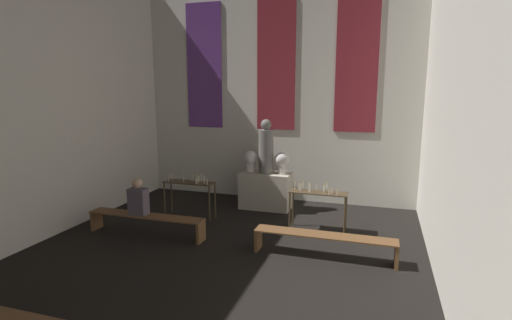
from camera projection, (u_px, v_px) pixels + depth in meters
wall_back at (277, 87)px, 10.29m from camera, size 7.36×0.16×5.84m
wall_right at (499, 92)px, 3.55m from camera, size 0.12×12.22×5.84m
altar at (266, 190)px, 9.83m from camera, size 1.23×0.64×0.89m
statue at (266, 149)px, 9.64m from camera, size 0.36×0.36×1.31m
flower_vase_left at (250, 159)px, 9.81m from camera, size 0.34×0.34×0.52m
flower_vase_right at (282, 161)px, 9.57m from camera, size 0.34×0.34×0.52m
candle_rack_left at (190, 187)px, 9.10m from camera, size 1.18×0.38×1.03m
candle_rack_right at (318, 198)px, 8.23m from camera, size 1.18×0.38×1.03m
pew_back_left at (146, 220)px, 8.03m from camera, size 2.47×0.36×0.43m
pew_back_right at (324, 240)px, 6.97m from camera, size 2.47×0.36×0.43m
person_seated at (138, 198)px, 8.00m from camera, size 0.36×0.24×0.75m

